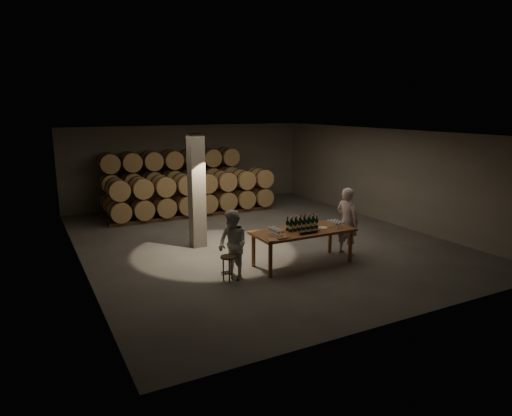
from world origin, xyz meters
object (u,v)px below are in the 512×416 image
plate (322,228)px  notebook_near (281,238)px  bottle_cluster (302,224)px  person_woman (233,245)px  tasting_table (303,234)px  stool (228,261)px  person_man (347,221)px

plate → notebook_near: (-1.42, -0.32, 0.01)m
bottle_cluster → person_woman: bearing=-176.4°
tasting_table → plate: 0.56m
bottle_cluster → plate: 0.55m
bottle_cluster → notebook_near: bearing=-152.9°
person_woman → notebook_near: bearing=59.7°
tasting_table → plate: size_ratio=9.93×
bottle_cluster → stool: bottle_cluster is taller
stool → person_woman: person_woman is taller
person_man → notebook_near: bearing=86.1°
stool → tasting_table: bearing=3.9°
tasting_table → plate: (0.54, -0.07, 0.11)m
tasting_table → person_man: person_man is taller
tasting_table → person_man: size_ratio=1.42×
plate → stool: bearing=-178.3°
tasting_table → person_man: 1.52m
stool → person_woman: 0.38m
tasting_table → notebook_near: size_ratio=10.25×
stool → person_man: (3.64, 0.29, 0.44)m
tasting_table → plate: plate is taller
tasting_table → bottle_cluster: 0.24m
bottle_cluster → notebook_near: bottle_cluster is taller
notebook_near → stool: notebook_near is taller
person_man → person_woman: (-3.48, -0.20, -0.11)m
person_woman → bottle_cluster: bearing=80.2°
notebook_near → tasting_table: bearing=22.6°
person_woman → person_man: bearing=79.8°
plate → person_woman: size_ratio=0.16×
tasting_table → notebook_near: (-0.87, -0.38, 0.12)m
bottle_cluster → stool: size_ratio=1.48×
plate → stool: (-2.68, -0.08, -0.43)m
plate → bottle_cluster: bearing=164.6°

